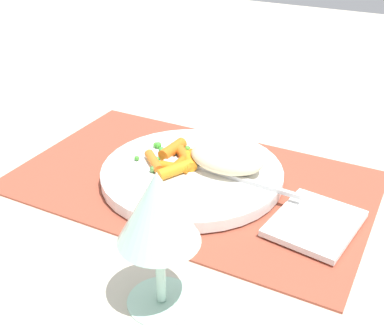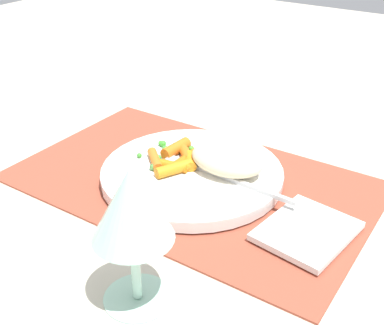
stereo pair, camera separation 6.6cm
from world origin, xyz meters
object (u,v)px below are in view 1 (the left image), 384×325
(rice_mound, at_px, (227,158))
(plate, at_px, (192,174))
(carrot_portion, at_px, (175,160))
(wine_glass, at_px, (158,213))
(napkin, at_px, (315,223))
(fork, at_px, (216,174))

(rice_mound, bearing_deg, plate, 26.29)
(plate, relative_size, carrot_portion, 2.50)
(rice_mound, bearing_deg, wine_glass, 98.60)
(carrot_portion, bearing_deg, napkin, 172.08)
(carrot_portion, xyz_separation_m, wine_glass, (-0.11, 0.22, 0.08))
(fork, bearing_deg, napkin, 169.42)
(plate, bearing_deg, rice_mound, -153.71)
(rice_mound, xyz_separation_m, carrot_portion, (0.07, 0.02, -0.01))
(fork, bearing_deg, carrot_portion, -1.69)
(carrot_portion, bearing_deg, fork, 178.31)
(rice_mound, xyz_separation_m, fork, (0.01, 0.02, -0.02))
(fork, xyz_separation_m, napkin, (-0.15, 0.03, -0.02))
(rice_mound, distance_m, carrot_portion, 0.07)
(wine_glass, relative_size, napkin, 1.35)
(rice_mound, xyz_separation_m, wine_glass, (-0.04, 0.24, 0.07))
(fork, bearing_deg, plate, -3.22)
(plate, height_order, wine_glass, wine_glass)
(plate, height_order, carrot_portion, carrot_portion)
(wine_glass, xyz_separation_m, napkin, (-0.11, -0.19, -0.10))
(carrot_portion, distance_m, fork, 0.06)
(carrot_portion, height_order, fork, carrot_portion)
(rice_mound, distance_m, napkin, 0.15)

